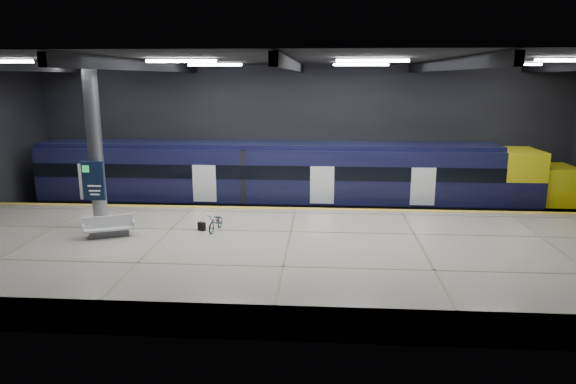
{
  "coord_description": "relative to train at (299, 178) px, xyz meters",
  "views": [
    {
      "loc": [
        1.28,
        -21.18,
        7.3
      ],
      "look_at": [
        -0.29,
        1.5,
        2.2
      ],
      "focal_mm": 32.0,
      "sensor_mm": 36.0,
      "label": 1
    }
  ],
  "objects": [
    {
      "name": "room_shell",
      "position": [
        -0.05,
        -5.49,
        3.66
      ],
      "size": [
        30.1,
        16.1,
        8.05
      ],
      "color": "black",
      "rests_on": "ground"
    },
    {
      "name": "pannier_bag",
      "position": [
        -3.74,
        -6.6,
        -0.78
      ],
      "size": [
        0.35,
        0.28,
        0.35
      ],
      "primitive_type": "cube",
      "rotation": [
        0.0,
        0.0,
        -0.4
      ],
      "color": "black",
      "rests_on": "platform"
    },
    {
      "name": "bench",
      "position": [
        -7.21,
        -7.67,
        -0.66
      ],
      "size": [
        2.08,
        1.46,
        0.85
      ],
      "rotation": [
        0.0,
        0.0,
        0.39
      ],
      "color": "#595B60",
      "rests_on": "platform"
    },
    {
      "name": "ground",
      "position": [
        -0.05,
        -5.5,
        -2.06
      ],
      "size": [
        30.0,
        30.0,
        0.0
      ],
      "primitive_type": "plane",
      "color": "black",
      "rests_on": "ground"
    },
    {
      "name": "platform",
      "position": [
        -0.05,
        -8.0,
        -1.51
      ],
      "size": [
        30.0,
        11.0,
        1.1
      ],
      "primitive_type": "cube",
      "color": "#B3A997",
      "rests_on": "ground"
    },
    {
      "name": "train",
      "position": [
        0.0,
        0.0,
        0.0
      ],
      "size": [
        29.4,
        2.84,
        3.79
      ],
      "color": "black",
      "rests_on": "ground"
    },
    {
      "name": "info_column",
      "position": [
        -8.05,
        -6.52,
        2.4
      ],
      "size": [
        0.9,
        0.78,
        6.9
      ],
      "color": "#9EA0A5",
      "rests_on": "platform"
    },
    {
      "name": "rails",
      "position": [
        -0.05,
        0.0,
        -1.98
      ],
      "size": [
        30.0,
        1.52,
        0.16
      ],
      "color": "gray",
      "rests_on": "ground"
    },
    {
      "name": "safety_strip",
      "position": [
        -0.05,
        -2.75,
        -0.95
      ],
      "size": [
        30.0,
        0.4,
        0.01
      ],
      "primitive_type": "cube",
      "color": "yellow",
      "rests_on": "platform"
    },
    {
      "name": "bicycle",
      "position": [
        -3.14,
        -6.6,
        -0.59
      ],
      "size": [
        0.72,
        1.47,
        0.74
      ],
      "primitive_type": "imported",
      "rotation": [
        0.0,
        0.0,
        -0.16
      ],
      "color": "#99999E",
      "rests_on": "platform"
    }
  ]
}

